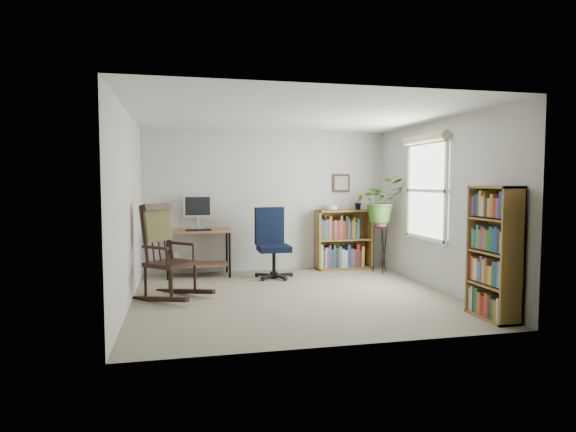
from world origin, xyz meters
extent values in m
cube|color=gray|center=(0.00, 0.00, 0.00)|extent=(4.20, 4.00, 0.00)
cube|color=silver|center=(0.00, 0.00, 2.40)|extent=(4.20, 4.00, 0.00)
cube|color=#B8B9B4|center=(0.00, 2.00, 1.20)|extent=(4.20, 0.00, 2.40)
cube|color=#B8B9B4|center=(0.00, -2.00, 1.20)|extent=(4.20, 0.00, 2.40)
cube|color=#B8B9B4|center=(-2.10, 0.00, 1.20)|extent=(0.00, 4.00, 2.40)
cube|color=#B8B9B4|center=(2.10, 0.00, 1.20)|extent=(0.00, 4.00, 2.40)
cube|color=black|center=(-1.20, 1.58, 0.77)|extent=(0.40, 0.15, 0.02)
imported|color=#356523|center=(1.80, 1.32, 1.58)|extent=(1.69, 1.88, 1.47)
imported|color=#356523|center=(1.60, 1.83, 1.10)|extent=(0.13, 0.24, 0.11)
camera|label=1|loc=(-1.46, -6.17, 1.52)|focal=30.00mm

